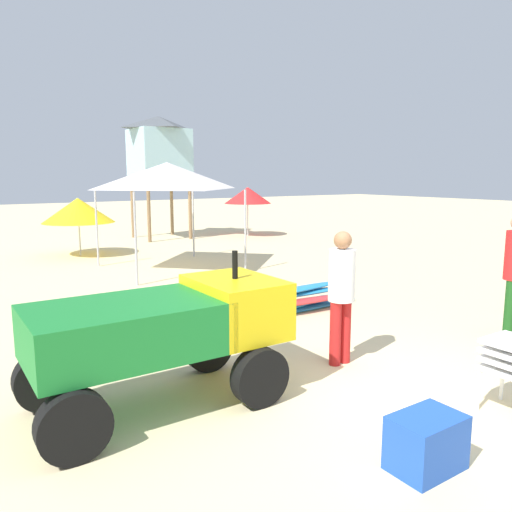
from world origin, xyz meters
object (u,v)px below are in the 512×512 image
popup_canopy (167,176)px  beach_umbrella_far (78,210)px  lifeguard_near_center (341,289)px  beach_umbrella_left (248,195)px  utility_cart (166,329)px  cooler_box (426,443)px  lifeguard_tower (159,149)px  surfboard_pile (298,300)px

popup_canopy → beach_umbrella_far: size_ratio=1.37×
lifeguard_near_center → beach_umbrella_left: 13.04m
utility_cart → beach_umbrella_left: bearing=53.6°
utility_cart → beach_umbrella_far: (1.84, 10.15, 0.51)m
cooler_box → beach_umbrella_far: bearing=87.1°
lifeguard_tower → utility_cart: bearing=-113.2°
lifeguard_tower → popup_canopy: bearing=-111.7°
lifeguard_near_center → lifeguard_tower: 13.30m
beach_umbrella_left → beach_umbrella_far: beach_umbrella_left is taller
surfboard_pile → beach_umbrella_far: bearing=100.0°
popup_canopy → beach_umbrella_left: bearing=40.8°
popup_canopy → beach_umbrella_far: (-1.26, 3.35, -0.97)m
lifeguard_tower → lifeguard_near_center: bearing=-104.0°
lifeguard_tower → cooler_box: size_ratio=7.54×
popup_canopy → cooler_box: 9.41m
lifeguard_near_center → beach_umbrella_far: beach_umbrella_far is taller
lifeguard_tower → beach_umbrella_far: bearing=-145.9°
utility_cart → beach_umbrella_left: size_ratio=1.39×
utility_cart → lifeguard_tower: lifeguard_tower is taller
beach_umbrella_far → cooler_box: size_ratio=3.48×
beach_umbrella_left → cooler_box: size_ratio=3.20×
popup_canopy → lifeguard_tower: lifeguard_tower is taller
popup_canopy → lifeguard_tower: (2.29, 5.76, 0.95)m
lifeguard_near_center → beach_umbrella_far: size_ratio=0.82×
lifeguard_tower → cooler_box: bearing=-105.8°
utility_cart → cooler_box: (1.21, -2.19, -0.57)m
popup_canopy → beach_umbrella_left: popup_canopy is taller
lifeguard_near_center → lifeguard_tower: bearing=76.0°
surfboard_pile → popup_canopy: (-0.18, 4.81, 2.07)m
utility_cart → lifeguard_near_center: size_ratio=1.56×
utility_cart → lifeguard_tower: (5.38, 12.55, 2.42)m
utility_cart → beach_umbrella_far: bearing=79.7°
utility_cart → lifeguard_near_center: bearing=-4.2°
utility_cart → popup_canopy: popup_canopy is taller
surfboard_pile → popup_canopy: 5.24m
surfboard_pile → lifeguard_near_center: (-1.07, -2.15, 0.74)m
lifeguard_near_center → beach_umbrella_left: size_ratio=0.89×
lifeguard_tower → cooler_box: (-4.17, -14.74, -2.99)m
popup_canopy → cooler_box: (-1.89, -8.99, -2.04)m
lifeguard_tower → cooler_box: 15.61m
utility_cart → cooler_box: utility_cart is taller
beach_umbrella_far → cooler_box: beach_umbrella_far is taller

